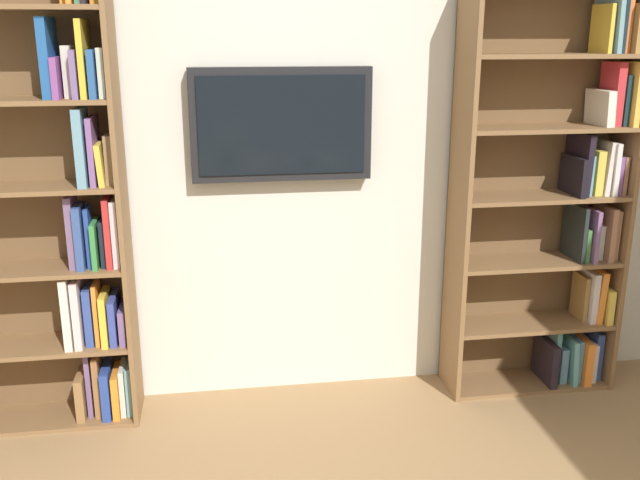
% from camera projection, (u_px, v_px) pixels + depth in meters
% --- Properties ---
extents(wall_back, '(4.52, 0.06, 2.70)m').
position_uv_depth(wall_back, '(286.00, 118.00, 3.26)').
color(wall_back, silver).
rests_on(wall_back, ground).
extents(bookshelf_left, '(0.83, 0.28, 1.96)m').
position_uv_depth(bookshelf_left, '(558.00, 202.00, 3.40)').
color(bookshelf_left, brown).
rests_on(bookshelf_left, ground).
extents(bookshelf_right, '(0.92, 0.28, 2.20)m').
position_uv_depth(bookshelf_right, '(41.00, 197.00, 3.03)').
color(bookshelf_right, brown).
rests_on(bookshelf_right, ground).
extents(wall_mounted_tv, '(0.82, 0.07, 0.51)m').
position_uv_depth(wall_mounted_tv, '(282.00, 125.00, 3.18)').
color(wall_mounted_tv, black).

